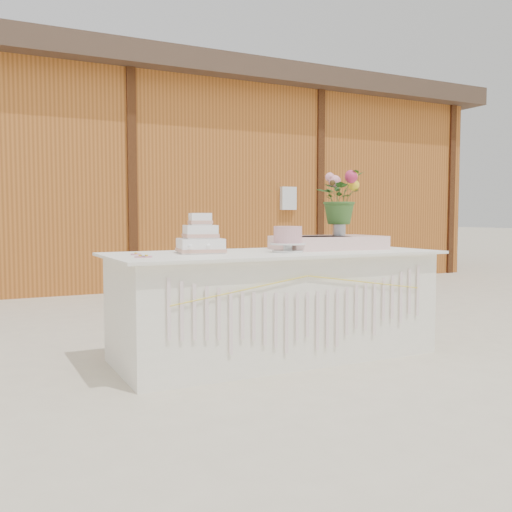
# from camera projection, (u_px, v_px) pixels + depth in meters

# --- Properties ---
(ground) EXTENTS (80.00, 80.00, 0.00)m
(ground) POSITION_uv_depth(u_px,v_px,m) (274.00, 356.00, 4.19)
(ground) COLOR beige
(ground) RESTS_ON ground
(barn) EXTENTS (12.60, 4.60, 3.30)m
(barn) POSITION_uv_depth(u_px,v_px,m) (100.00, 177.00, 9.40)
(barn) COLOR #AC6124
(barn) RESTS_ON ground
(cake_table) EXTENTS (2.40, 1.00, 0.77)m
(cake_table) POSITION_uv_depth(u_px,v_px,m) (275.00, 304.00, 4.16)
(cake_table) COLOR white
(cake_table) RESTS_ON ground
(wedding_cake) EXTENTS (0.36, 0.36, 0.28)m
(wedding_cake) POSITION_uv_depth(u_px,v_px,m) (200.00, 239.00, 3.98)
(wedding_cake) COLOR white
(wedding_cake) RESTS_ON cake_table
(pink_cake_stand) EXTENTS (0.26, 0.26, 0.19)m
(pink_cake_stand) POSITION_uv_depth(u_px,v_px,m) (288.00, 238.00, 4.07)
(pink_cake_stand) COLOR white
(pink_cake_stand) RESTS_ON cake_table
(satin_runner) EXTENTS (0.84, 0.51, 0.10)m
(satin_runner) POSITION_uv_depth(u_px,v_px,m) (328.00, 243.00, 4.44)
(satin_runner) COLOR #FACFC9
(satin_runner) RESTS_ON cake_table
(flower_vase) EXTENTS (0.10, 0.10, 0.14)m
(flower_vase) POSITION_uv_depth(u_px,v_px,m) (339.00, 227.00, 4.49)
(flower_vase) COLOR silver
(flower_vase) RESTS_ON satin_runner
(bouquet) EXTENTS (0.48, 0.46, 0.42)m
(bouquet) POSITION_uv_depth(u_px,v_px,m) (339.00, 191.00, 4.47)
(bouquet) COLOR #366126
(bouquet) RESTS_ON flower_vase
(loose_flowers) EXTENTS (0.27, 0.38, 0.02)m
(loose_flowers) POSITION_uv_depth(u_px,v_px,m) (135.00, 255.00, 3.69)
(loose_flowers) COLOR #CF7F94
(loose_flowers) RESTS_ON cake_table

